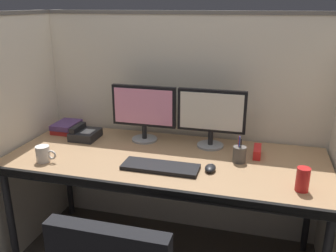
% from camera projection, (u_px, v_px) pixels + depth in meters
% --- Properties ---
extents(cubicle_partition_rear, '(2.21, 0.06, 1.57)m').
position_uv_depth(cubicle_partition_rear, '(182.00, 126.00, 2.55)').
color(cubicle_partition_rear, beige).
rests_on(cubicle_partition_rear, ground).
extents(cubicle_partition_left, '(0.06, 1.41, 1.57)m').
position_uv_depth(cubicle_partition_left, '(12.00, 140.00, 2.30)').
color(cubicle_partition_left, beige).
rests_on(cubicle_partition_left, ground).
extents(desk, '(1.90, 0.80, 0.74)m').
position_uv_depth(desk, '(165.00, 165.00, 2.17)').
color(desk, '#997551').
rests_on(desk, ground).
extents(monitor_left, '(0.43, 0.17, 0.37)m').
position_uv_depth(monitor_left, '(144.00, 109.00, 2.36)').
color(monitor_left, gray).
rests_on(monitor_left, desk).
extents(monitor_right, '(0.43, 0.17, 0.37)m').
position_uv_depth(monitor_right, '(211.00, 114.00, 2.25)').
color(monitor_right, gray).
rests_on(monitor_right, desk).
extents(keyboard_main, '(0.43, 0.15, 0.02)m').
position_uv_depth(keyboard_main, '(160.00, 167.00, 2.00)').
color(keyboard_main, black).
rests_on(keyboard_main, desk).
extents(computer_mouse, '(0.06, 0.10, 0.04)m').
position_uv_depth(computer_mouse, '(210.00, 168.00, 1.97)').
color(computer_mouse, black).
rests_on(computer_mouse, desk).
extents(desk_phone, '(0.17, 0.19, 0.09)m').
position_uv_depth(desk_phone, '(85.00, 134.00, 2.45)').
color(desk_phone, black).
rests_on(desk_phone, desk).
extents(coffee_mug, '(0.13, 0.08, 0.09)m').
position_uv_depth(coffee_mug, '(43.00, 154.00, 2.08)').
color(coffee_mug, silver).
rests_on(coffee_mug, desk).
extents(book_stack, '(0.15, 0.22, 0.07)m').
position_uv_depth(book_stack, '(67.00, 127.00, 2.58)').
color(book_stack, '#B22626').
rests_on(book_stack, desk).
extents(red_stapler, '(0.04, 0.15, 0.06)m').
position_uv_depth(red_stapler, '(257.00, 152.00, 2.17)').
color(red_stapler, red).
rests_on(red_stapler, desk).
extents(soda_can, '(0.07, 0.07, 0.12)m').
position_uv_depth(soda_can, '(303.00, 179.00, 1.75)').
color(soda_can, red).
rests_on(soda_can, desk).
extents(pen_cup, '(0.08, 0.08, 0.16)m').
position_uv_depth(pen_cup, '(239.00, 154.00, 2.08)').
color(pen_cup, '#4C4742').
rests_on(pen_cup, desk).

